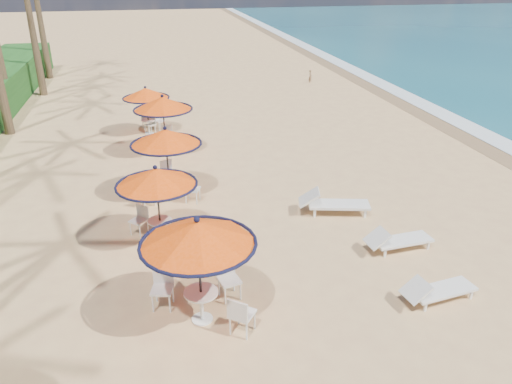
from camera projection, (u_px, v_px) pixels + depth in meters
ground at (399, 294)px, 11.66m from camera, size 160.00×160.00×0.00m
foam_strip at (486, 136)px, 22.33m from camera, size 1.20×140.00×0.04m
wetsand_band at (468, 137)px, 22.16m from camera, size 1.40×140.00×0.02m
station_0 at (200, 245)px, 10.11m from camera, size 2.42×2.42×2.52m
station_1 at (157, 184)px, 13.15m from camera, size 2.18×2.18×2.28m
station_2 at (166, 146)px, 15.87m from camera, size 2.29×2.32×2.39m
station_3 at (163, 109)px, 19.51m from camera, size 2.33×2.33×2.43m
station_4 at (147, 99)px, 22.05m from camera, size 2.07×2.07×2.16m
lounger_near at (436, 290)px, 11.31m from camera, size 1.87×0.82×0.65m
lounger_mid at (396, 240)px, 13.33m from camera, size 1.91×0.75×0.67m
lounger_far at (332, 203)px, 15.28m from camera, size 2.26×1.18×0.77m
person at (310, 76)px, 32.02m from camera, size 0.29×0.36×0.86m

